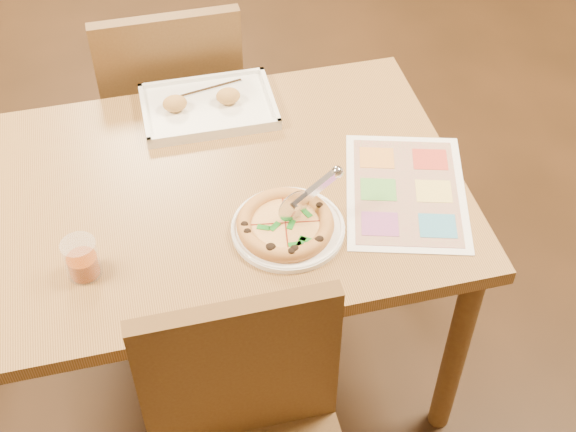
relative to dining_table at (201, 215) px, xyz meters
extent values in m
plane|color=black|center=(0.00, 0.00, -0.63)|extent=(7.00, 7.00, 0.00)
cube|color=olive|center=(0.00, 0.00, 0.07)|extent=(1.30, 0.85, 0.04)
cylinder|color=brown|center=(0.59, -0.36, -0.29)|extent=(0.06, 0.06, 0.68)
cylinder|color=brown|center=(0.59, 0.36, -0.29)|extent=(0.06, 0.06, 0.68)
cube|color=brown|center=(0.00, -0.51, 0.04)|extent=(0.42, 0.04, 0.45)
cube|color=brown|center=(0.00, 0.70, -0.18)|extent=(0.42, 0.42, 0.04)
cube|color=brown|center=(0.00, 0.51, 0.04)|extent=(0.42, 0.04, 0.45)
cylinder|color=white|center=(0.18, -0.18, 0.09)|extent=(0.32, 0.32, 0.01)
cylinder|color=#E2A04D|center=(0.18, -0.18, 0.10)|extent=(0.22, 0.22, 0.01)
cylinder|color=#FFE98A|center=(0.18, -0.18, 0.11)|extent=(0.19, 0.19, 0.01)
torus|color=#E2A04D|center=(0.18, -0.18, 0.11)|extent=(0.23, 0.23, 0.03)
cylinder|color=silver|center=(0.20, -0.17, 0.16)|extent=(0.08, 0.03, 0.09)
cube|color=silver|center=(0.26, -0.15, 0.18)|extent=(0.12, 0.06, 0.06)
cube|color=white|center=(0.08, 0.30, 0.10)|extent=(0.36, 0.25, 0.02)
cube|color=silver|center=(0.08, 0.30, 0.11)|extent=(0.18, 0.04, 0.00)
ellipsoid|color=gold|center=(-0.01, 0.30, 0.13)|extent=(0.07, 0.05, 0.04)
ellipsoid|color=gold|center=(0.13, 0.30, 0.13)|extent=(0.07, 0.05, 0.04)
cylinder|color=#8C360A|center=(-0.29, -0.20, 0.11)|extent=(0.07, 0.07, 0.05)
cylinder|color=white|center=(-0.29, -0.20, 0.13)|extent=(0.08, 0.08, 0.10)
cube|color=white|center=(0.50, -0.12, 0.09)|extent=(0.39, 0.47, 0.00)
camera|label=1|loc=(-0.12, -1.42, 1.47)|focal=50.00mm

